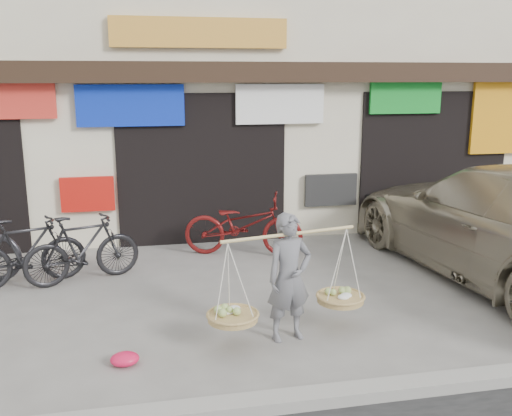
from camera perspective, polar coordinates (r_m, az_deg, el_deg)
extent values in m
plane|color=gray|center=(7.31, -2.12, -11.10)|extent=(70.00, 70.00, 0.00)
cube|color=gray|center=(5.55, 1.44, -18.88)|extent=(70.00, 0.25, 0.12)
cube|color=beige|center=(13.13, -7.06, 15.24)|extent=(14.00, 6.00, 7.00)
cube|color=black|center=(9.99, -5.50, 13.37)|extent=(14.00, 0.35, 0.35)
cube|color=black|center=(10.52, -5.53, 4.06)|extent=(3.00, 0.60, 2.70)
cube|color=black|center=(11.85, 16.72, 4.59)|extent=(3.00, 0.60, 2.70)
cube|color=red|center=(10.23, -23.87, 9.80)|extent=(1.60, 0.08, 0.60)
cube|color=#0C2BBE|center=(10.01, -12.42, 9.98)|extent=(1.80, 0.08, 0.70)
cube|color=white|center=(10.31, 2.41, 10.35)|extent=(1.60, 0.08, 0.70)
cube|color=#119027|center=(11.13, 14.72, 10.67)|extent=(1.40, 0.08, 0.60)
cube|color=orange|center=(12.16, 23.20, 8.33)|extent=(1.20, 0.08, 1.40)
cube|color=red|center=(10.24, -16.48, 1.34)|extent=(0.90, 0.08, 0.60)
cube|color=#252525|center=(10.79, 7.49, 1.81)|extent=(1.00, 0.08, 0.60)
cube|color=gold|center=(10.08, -5.63, 17.07)|extent=(3.00, 0.08, 0.50)
imported|color=slate|center=(6.56, 3.33, -6.94)|extent=(0.61, 0.46, 1.50)
cylinder|color=tan|center=(6.41, 3.39, -2.63)|extent=(1.63, 0.37, 0.04)
cylinder|color=tan|center=(6.45, -2.34, -10.85)|extent=(0.56, 0.56, 0.07)
ellipsoid|color=#A5BF66|center=(6.42, -2.34, -10.37)|extent=(0.39, 0.39, 0.10)
cylinder|color=tan|center=(7.01, 8.43, -8.96)|extent=(0.56, 0.56, 0.07)
ellipsoid|color=#A5BF66|center=(6.99, 8.45, -8.50)|extent=(0.39, 0.39, 0.10)
imported|color=black|center=(8.79, -16.97, -3.90)|extent=(1.76, 1.01, 1.02)
imported|color=#5C100F|center=(9.66, -1.27, -1.68)|extent=(2.13, 1.23, 1.06)
imported|color=black|center=(8.91, -22.02, -4.08)|extent=(1.76, 1.01, 1.02)
imported|color=#AAA089|center=(9.26, 23.97, -1.25)|extent=(3.08, 6.29, 1.76)
cube|color=black|center=(11.58, 14.50, 0.51)|extent=(1.70, 0.28, 0.45)
cube|color=silver|center=(11.67, 14.28, 0.11)|extent=(0.45, 0.07, 0.12)
ellipsoid|color=#E01543|center=(6.40, -12.99, -14.50)|extent=(0.31, 0.25, 0.14)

